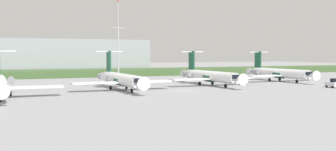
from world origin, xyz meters
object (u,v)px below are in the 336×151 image
regional_jet_fourth (279,73)px  baggage_tug (332,84)px  safety_cone_front_marker (333,86)px  antenna_mast (118,47)px  regional_jet_third (209,76)px  regional_jet_nearest (0,84)px  regional_jet_second (121,79)px

regional_jet_fourth → baggage_tug: size_ratio=9.69×
safety_cone_front_marker → antenna_mast: bearing=127.8°
regional_jet_third → regional_jet_fourth: size_ratio=1.00×
safety_cone_front_marker → regional_jet_fourth: bearing=87.8°
regional_jet_third → antenna_mast: bearing=111.5°
regional_jet_nearest → regional_jet_third: 51.40m
regional_jet_nearest → regional_jet_third: (50.49, 9.64, 0.00)m
regional_jet_third → regional_jet_second: bearing=-171.7°
regional_jet_third → safety_cone_front_marker: (26.07, -16.08, -2.26)m
antenna_mast → regional_jet_nearest: bearing=-128.7°
antenna_mast → safety_cone_front_marker: size_ratio=46.66×
regional_jet_fourth → antenna_mast: antenna_mast is taller
regional_jet_nearest → regional_jet_third: bearing=10.8°
regional_jet_second → antenna_mast: (10.92, 39.46, 8.07)m
antenna_mast → safety_cone_front_marker: antenna_mast is taller
regional_jet_fourth → baggage_tug: 24.31m
regional_jet_fourth → safety_cone_front_marker: (-0.83, -21.94, -2.26)m
regional_jet_third → baggage_tug: bearing=-37.3°
regional_jet_nearest → safety_cone_front_marker: 76.86m
regional_jet_fourth → regional_jet_second: bearing=-169.6°
regional_jet_second → safety_cone_front_marker: regional_jet_second is taller
regional_jet_nearest → regional_jet_third: size_ratio=1.00×
regional_jet_second → baggage_tug: (48.91, -14.55, -1.53)m
regional_jet_fourth → antenna_mast: size_ratio=1.21×
regional_jet_fourth → baggage_tug: bearing=-97.2°
regional_jet_third → safety_cone_front_marker: bearing=-31.7°
regional_jet_third → baggage_tug: (23.86, -18.21, -1.53)m
regional_jet_second → baggage_tug: bearing=-16.6°
antenna_mast → safety_cone_front_marker: 66.44m
regional_jet_nearest → baggage_tug: regional_jet_nearest is taller
regional_jet_fourth → safety_cone_front_marker: bearing=-92.2°
regional_jet_second → regional_jet_fourth: (51.94, 9.52, 0.00)m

